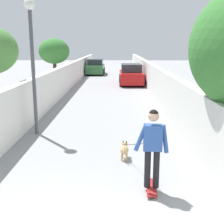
{
  "coord_description": "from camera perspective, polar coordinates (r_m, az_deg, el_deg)",
  "views": [
    {
      "loc": [
        -3.68,
        -0.5,
        2.99
      ],
      "look_at": [
        5.0,
        -0.37,
        1.0
      ],
      "focal_mm": 47.39,
      "sensor_mm": 36.0,
      "label": 1
    }
  ],
  "objects": [
    {
      "name": "tree_left_far",
      "position": [
        23.17,
        -11.11,
        11.41
      ],
      "size": [
        2.31,
        2.31,
        3.45
      ],
      "color": "#473523",
      "rests_on": "ground"
    },
    {
      "name": "car_near",
      "position": [
        22.91,
        3.69,
        7.19
      ],
      "size": [
        4.3,
        1.8,
        1.54
      ],
      "color": "#B71414",
      "rests_on": "ground"
    },
    {
      "name": "dog",
      "position": [
        7.9,
        2.44,
        -7.19
      ],
      "size": [
        2.04,
        0.65,
        1.06
      ],
      "color": "tan",
      "rests_on": "ground"
    },
    {
      "name": "skateboard",
      "position": [
        6.43,
        7.58,
        -14.24
      ],
      "size": [
        0.81,
        0.26,
        0.08
      ],
      "color": "maroon",
      "rests_on": "ground"
    },
    {
      "name": "car_far",
      "position": [
        30.56,
        -3.2,
        8.62
      ],
      "size": [
        3.97,
        1.8,
        1.54
      ],
      "color": "#336B38",
      "rests_on": "ground"
    },
    {
      "name": "person_skateboarder",
      "position": [
        6.05,
        7.86,
        -5.89
      ],
      "size": [
        0.25,
        0.71,
        1.66
      ],
      "color": "black",
      "rests_on": "skateboard"
    },
    {
      "name": "fence_right",
      "position": [
        15.98,
        9.08,
        5.17
      ],
      "size": [
        48.0,
        0.3,
        1.76
      ],
      "primitive_type": "cube",
      "color": "silver",
      "rests_on": "ground"
    },
    {
      "name": "ground_plane",
      "position": [
        17.94,
        -0.77,
        3.32
      ],
      "size": [
        80.0,
        80.0,
        0.0
      ],
      "primitive_type": "plane",
      "color": "gray"
    },
    {
      "name": "wall_left",
      "position": [
        16.16,
        -10.92,
        5.08
      ],
      "size": [
        48.0,
        0.3,
        1.7
      ],
      "primitive_type": "cube",
      "color": "silver",
      "rests_on": "ground"
    },
    {
      "name": "lamp_post",
      "position": [
        10.08,
        -15.23,
        12.53
      ],
      "size": [
        0.36,
        0.36,
        4.39
      ],
      "color": "#4C4C51",
      "rests_on": "ground"
    }
  ]
}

